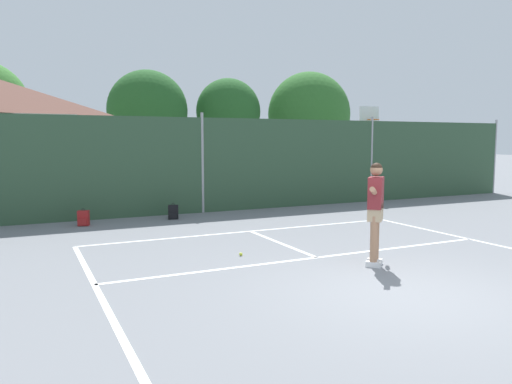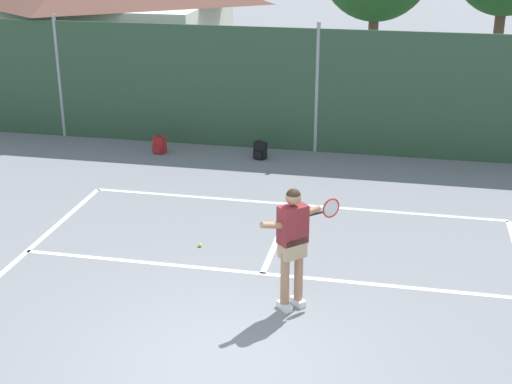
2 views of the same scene
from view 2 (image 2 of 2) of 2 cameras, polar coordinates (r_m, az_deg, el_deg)
name	(u,v)px [view 2 (image 2 of 2)]	position (r m, az deg, el deg)	size (l,w,h in m)	color
ground_plane	(225,361)	(9.71, -2.40, -13.00)	(120.00, 120.00, 0.00)	slate
court_markings	(237,334)	(10.23, -1.52, -11.00)	(8.30, 11.10, 0.01)	white
chainlink_fence	(317,92)	(17.36, 4.76, 7.80)	(26.09, 0.09, 3.08)	#2D4C33
clubhouse_building	(97,21)	(22.55, -12.27, 12.86)	(7.56, 5.53, 4.62)	silver
tennis_player	(293,238)	(10.38, 2.91, -3.58)	(1.01, 1.11, 1.85)	silver
tennis_ball	(200,245)	(12.71, -4.38, -4.14)	(0.07, 0.07, 0.07)	#CCE033
backpack_red	(159,145)	(17.66, -7.53, 3.63)	(0.33, 0.31, 0.46)	maroon
backpack_black	(260,151)	(17.09, 0.31, 3.22)	(0.32, 0.31, 0.46)	black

